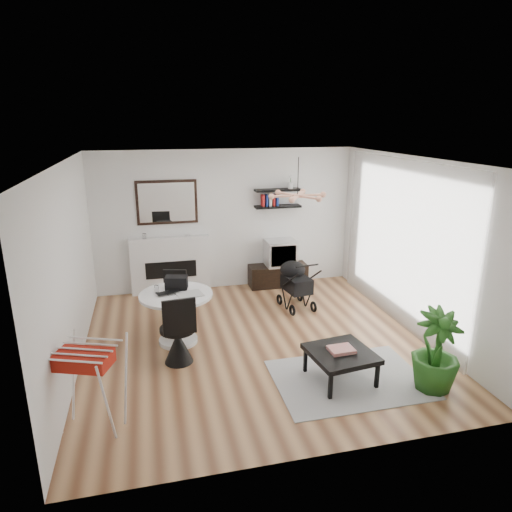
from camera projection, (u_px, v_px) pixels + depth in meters
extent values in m
plane|color=brown|center=(256.00, 342.00, 6.87)|extent=(5.00, 5.00, 0.00)
plane|color=white|center=(256.00, 160.00, 6.09)|extent=(5.00, 5.00, 0.00)
plane|color=white|center=(226.00, 220.00, 8.81)|extent=(5.00, 0.00, 5.00)
plane|color=white|center=(69.00, 270.00, 5.92)|extent=(0.00, 5.00, 5.00)
plane|color=white|center=(413.00, 246.00, 7.04)|extent=(0.00, 5.00, 5.00)
cube|color=white|center=(401.00, 243.00, 7.20)|extent=(0.04, 3.60, 2.60)
cube|color=white|center=(171.00, 265.00, 8.72)|extent=(1.50, 0.15, 1.10)
cube|color=black|center=(171.00, 269.00, 8.68)|extent=(0.95, 0.06, 0.32)
cube|color=black|center=(167.00, 202.00, 8.43)|extent=(1.12, 0.03, 0.82)
cube|color=white|center=(167.00, 202.00, 8.41)|extent=(1.02, 0.01, 0.72)
cube|color=black|center=(278.00, 206.00, 8.84)|extent=(0.90, 0.25, 0.04)
cube|color=black|center=(278.00, 190.00, 8.74)|extent=(0.90, 0.25, 0.04)
cube|color=black|center=(278.00, 275.00, 9.16)|extent=(1.16, 0.41, 0.43)
cube|color=silver|center=(280.00, 252.00, 9.03)|extent=(0.59, 0.51, 0.51)
cube|color=black|center=(284.00, 256.00, 8.80)|extent=(0.50, 0.01, 0.41)
cylinder|color=white|center=(178.00, 340.00, 6.87)|extent=(0.58, 0.58, 0.06)
cylinder|color=white|center=(177.00, 317.00, 6.77)|extent=(0.14, 0.14, 0.68)
cylinder|color=white|center=(176.00, 295.00, 6.66)|extent=(1.07, 1.07, 0.04)
imported|color=black|center=(170.00, 294.00, 6.60)|extent=(0.41, 0.34, 0.03)
cube|color=black|center=(176.00, 283.00, 6.82)|extent=(0.36, 0.26, 0.19)
cube|color=beige|center=(190.00, 294.00, 6.61)|extent=(0.42, 0.37, 0.01)
cylinder|color=white|center=(157.00, 289.00, 6.69)|extent=(0.06, 0.06, 0.11)
cylinder|color=black|center=(174.00, 300.00, 7.37)|extent=(0.42, 0.42, 0.05)
cone|color=black|center=(175.00, 313.00, 7.43)|extent=(0.34, 0.34, 0.40)
cube|color=black|center=(175.00, 282.00, 7.48)|extent=(0.38, 0.13, 0.43)
cylinder|color=black|center=(177.00, 329.00, 6.18)|extent=(0.48, 0.48, 0.05)
cone|color=black|center=(178.00, 347.00, 6.26)|extent=(0.39, 0.39, 0.46)
cube|color=black|center=(179.00, 317.00, 5.91)|extent=(0.44, 0.09, 0.49)
cube|color=maroon|center=(86.00, 357.00, 4.71)|extent=(0.64, 0.51, 0.15)
cube|color=black|center=(297.00, 284.00, 8.01)|extent=(0.45, 0.61, 0.26)
ellipsoid|color=black|center=(293.00, 270.00, 8.10)|extent=(0.45, 0.45, 0.32)
cylinder|color=black|center=(307.00, 266.00, 7.56)|extent=(0.41, 0.09, 0.03)
torus|color=black|center=(279.00, 300.00, 8.27)|extent=(0.08, 0.20, 0.20)
torus|color=black|center=(300.00, 296.00, 8.42)|extent=(0.08, 0.20, 0.20)
torus|color=black|center=(292.00, 310.00, 7.81)|extent=(0.08, 0.20, 0.20)
torus|color=black|center=(314.00, 307.00, 7.95)|extent=(0.08, 0.20, 0.20)
cube|color=#AAAAAA|center=(349.00, 379.00, 5.89)|extent=(1.91, 1.38, 0.01)
cube|color=black|center=(341.00, 354.00, 5.78)|extent=(0.86, 0.86, 0.07)
cube|color=black|center=(330.00, 386.00, 5.42)|extent=(0.04, 0.04, 0.33)
cube|color=black|center=(377.00, 376.00, 5.65)|extent=(0.04, 0.04, 0.33)
cube|color=black|center=(305.00, 360.00, 6.01)|extent=(0.04, 0.04, 0.33)
cube|color=black|center=(348.00, 351.00, 6.24)|extent=(0.04, 0.04, 0.33)
cube|color=#D93E36|center=(341.00, 350.00, 5.76)|extent=(0.32, 0.26, 0.04)
imported|color=#215618|center=(436.00, 351.00, 5.55)|extent=(0.61, 0.61, 1.04)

